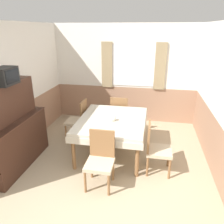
# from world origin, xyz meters

# --- Properties ---
(ground_plane) EXTENTS (16.00, 16.00, 0.00)m
(ground_plane) POSITION_xyz_m (0.00, 0.00, 0.00)
(ground_plane) COLOR tan
(wall_back) EXTENTS (4.22, 0.09, 2.60)m
(wall_back) POSITION_xyz_m (0.01, 3.70, 1.32)
(wall_back) COLOR white
(wall_back) RESTS_ON ground_plane
(wall_left) EXTENTS (0.05, 4.08, 2.60)m
(wall_left) POSITION_xyz_m (-1.94, 1.84, 1.30)
(wall_left) COLOR white
(wall_left) RESTS_ON ground_plane
(wall_right) EXTENTS (0.05, 4.08, 2.60)m
(wall_right) POSITION_xyz_m (1.94, 1.84, 1.30)
(wall_right) COLOR white
(wall_right) RESTS_ON ground_plane
(dining_table) EXTENTS (1.35, 1.62, 0.76)m
(dining_table) POSITION_xyz_m (-0.00, 1.83, 0.66)
(dining_table) COLOR beige
(dining_table) RESTS_ON ground_plane
(chair_head_window) EXTENTS (0.44, 0.44, 0.94)m
(chair_head_window) POSITION_xyz_m (-0.00, 2.84, 0.50)
(chair_head_window) COLOR brown
(chair_head_window) RESTS_ON ground_plane
(chair_head_near) EXTENTS (0.44, 0.44, 0.94)m
(chair_head_near) POSITION_xyz_m (-0.00, 0.82, 0.50)
(chair_head_near) COLOR brown
(chair_head_near) RESTS_ON ground_plane
(chair_left_far) EXTENTS (0.44, 0.44, 0.94)m
(chair_left_far) POSITION_xyz_m (-0.88, 2.32, 0.50)
(chair_left_far) COLOR brown
(chair_left_far) RESTS_ON ground_plane
(chair_right_near) EXTENTS (0.44, 0.44, 0.94)m
(chair_right_near) POSITION_xyz_m (0.88, 1.34, 0.50)
(chair_right_near) COLOR brown
(chair_right_near) RESTS_ON ground_plane
(sideboard) EXTENTS (0.46, 1.56, 1.59)m
(sideboard) POSITION_xyz_m (-1.69, 1.06, 0.67)
(sideboard) COLOR #3D2319
(sideboard) RESTS_ON ground_plane
(tv) EXTENTS (0.29, 0.41, 0.29)m
(tv) POSITION_xyz_m (-1.63, 1.01, 1.74)
(tv) COLOR black
(tv) RESTS_ON sideboard
(vase) EXTENTS (0.12, 0.12, 0.12)m
(vase) POSITION_xyz_m (0.04, 1.74, 0.82)
(vase) COLOR silver
(vase) RESTS_ON dining_table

